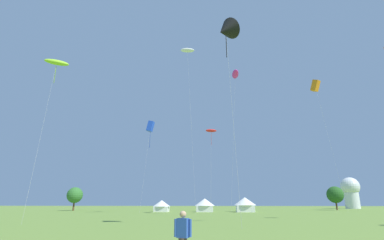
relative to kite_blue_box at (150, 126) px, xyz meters
The scene contains 14 objects.
kite_blue_box is the anchor object (origin of this frame).
kite_magenta_parafoil 22.23m from the kite_blue_box, 26.57° to the right, with size 2.70×3.71×26.80m.
kite_black_delta 39.83m from the kite_blue_box, 66.26° to the right, with size 3.42×3.34×19.79m.
kite_red_parafoil 18.24m from the kite_blue_box, 39.06° to the right, with size 2.09×1.43×14.76m.
kite_lime_parafoil 32.43m from the kite_blue_box, 96.78° to the right, with size 2.86×3.41×18.43m.
kite_orange_box 37.63m from the kite_blue_box, ahead, with size 3.46×3.33×28.21m.
kite_white_parafoil 18.68m from the kite_blue_box, 45.20° to the right, with size 3.23×2.61×32.27m.
person_spectator 56.56m from the kite_blue_box, 75.13° to the right, with size 0.57×0.33×1.73m.
festival_tent_center 18.31m from the kite_blue_box, 74.88° to the left, with size 3.97×3.97×2.58m.
festival_tent_left 21.47m from the kite_blue_box, 29.29° to the left, with size 4.53×4.53×2.95m.
festival_tent_right 27.33m from the kite_blue_box, 17.56° to the left, with size 4.91×4.91×3.19m.
observatory_dome 79.61m from the kite_blue_box, 38.55° to the left, with size 6.40×6.40×10.80m.
tree_distant_left 57.04m from the kite_blue_box, 29.65° to the left, with size 4.65×4.65×6.56m.
tree_distant_right 30.80m from the kite_blue_box, 148.14° to the left, with size 4.07×4.07×5.99m.
Camera 1 is at (3.24, -3.61, 1.98)m, focal length 27.25 mm.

